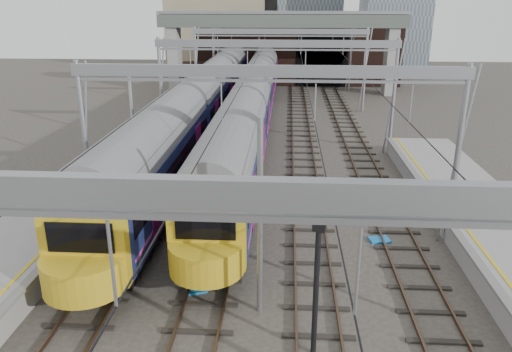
{
  "coord_description": "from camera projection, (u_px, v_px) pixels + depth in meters",
  "views": [
    {
      "loc": [
        0.82,
        -13.07,
        10.4
      ],
      "look_at": [
        -0.61,
        9.52,
        2.4
      ],
      "focal_mm": 35.0,
      "sensor_mm": 36.0,
      "label": 1
    }
  ],
  "objects": [
    {
      "name": "overbridge",
      "position": [
        282.0,
        29.0,
        56.68
      ],
      "size": [
        28.0,
        3.0,
        9.25
      ],
      "color": "gray",
      "rests_on": "ground"
    },
    {
      "name": "overhead_line",
      "position": [
        276.0,
        60.0,
        33.84
      ],
      "size": [
        16.8,
        80.0,
        8.0
      ],
      "color": "gray",
      "rests_on": "ground"
    },
    {
      "name": "retaining_wall",
      "position": [
        293.0,
        51.0,
        63.15
      ],
      "size": [
        28.0,
        2.75,
        9.0
      ],
      "color": "black",
      "rests_on": "ground"
    },
    {
      "name": "equip_cover_c",
      "position": [
        379.0,
        240.0,
        22.79
      ],
      "size": [
        1.04,
        0.83,
        0.11
      ],
      "primitive_type": "cube",
      "rotation": [
        0.0,
        0.0,
        0.22
      ],
      "color": "#176BB1",
      "rests_on": "ground"
    },
    {
      "name": "equip_cover_a",
      "position": [
        197.0,
        290.0,
        18.86
      ],
      "size": [
        0.87,
        0.74,
        0.09
      ],
      "primitive_type": "cube",
      "rotation": [
        0.0,
        0.0,
        0.36
      ],
      "color": "#176BB1",
      "rests_on": "ground"
    },
    {
      "name": "ground",
      "position": [
        256.0,
        347.0,
        15.81
      ],
      "size": [
        160.0,
        160.0,
        0.0
      ],
      "primitive_type": "plane",
      "color": "#38332D",
      "rests_on": "ground"
    },
    {
      "name": "train_second",
      "position": [
        207.0,
        97.0,
        42.02
      ],
      "size": [
        3.1,
        53.77,
        5.24
      ],
      "color": "black",
      "rests_on": "ground"
    },
    {
      "name": "signal_near_centre",
      "position": [
        317.0,
        261.0,
        14.42
      ],
      "size": [
        0.41,
        0.48,
        5.23
      ],
      "rotation": [
        0.0,
        0.0,
        -0.35
      ],
      "color": "black",
      "rests_on": "ground"
    },
    {
      "name": "equip_cover_b",
      "position": [
        210.0,
        284.0,
        19.23
      ],
      "size": [
        0.91,
        0.67,
        0.1
      ],
      "primitive_type": "cube",
      "rotation": [
        0.0,
        0.0,
        0.06
      ],
      "color": "#176BB1",
      "rests_on": "ground"
    },
    {
      "name": "tracks",
      "position": [
        272.0,
        183.0,
        29.92
      ],
      "size": [
        14.4,
        80.0,
        0.22
      ],
      "color": "#4C3828",
      "rests_on": "ground"
    },
    {
      "name": "train_main",
      "position": [
        260.0,
        83.0,
        49.84
      ],
      "size": [
        2.95,
        68.1,
        5.02
      ],
      "color": "black",
      "rests_on": "ground"
    }
  ]
}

